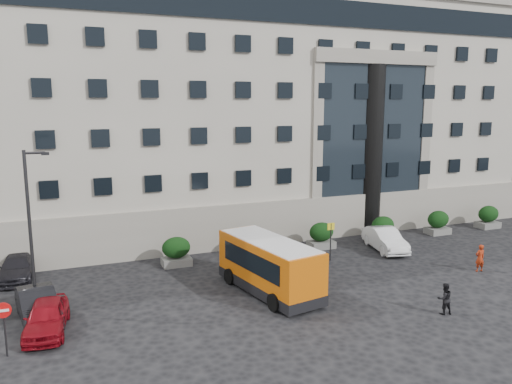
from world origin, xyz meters
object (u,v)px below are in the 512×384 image
Objects in this scene: hedge_c at (321,235)px; hedge_e at (438,222)px; pedestrian_a at (480,258)px; pedestrian_b at (444,299)px; bus_stop_sign at (331,235)px; minibus at (269,264)px; hedge_f at (488,217)px; hedge_a at (176,251)px; hedge_d at (383,228)px; street_lamp at (31,227)px; no_entry_sign at (4,318)px; white_taxi at (385,239)px; parked_car_a at (47,317)px; hedge_b at (253,243)px; red_truck at (40,229)px; pedestrian_c at (315,263)px; parked_car_b at (38,305)px.

hedge_e is (10.40, 0.00, 0.00)m from hedge_c.
pedestrian_b is at bearing 39.77° from pedestrian_a.
minibus is (-5.88, -3.56, -0.13)m from bus_stop_sign.
hedge_c is 1.00× the size of hedge_f.
pedestrian_b is at bearing -84.54° from bus_stop_sign.
hedge_a and hedge_d have the same top height.
street_lamp reaches higher than no_entry_sign.
street_lamp is at bearing -161.13° from white_taxi.
minibus reaches higher than parked_car_a.
hedge_f is at bearing -131.40° from pedestrian_a.
minibus reaches higher than pedestrian_b.
minibus is 4.66× the size of pedestrian_b.
red_truck is (-13.24, 7.02, 0.58)m from hedge_b.
pedestrian_c is at bearing -164.48° from hedge_f.
white_taxi is at bearing 11.41° from minibus.
pedestrian_c is at bearing -148.46° from hedge_d.
bus_stop_sign is at bearing -151.26° from pedestrian_c.
hedge_f is 34.34m from parked_car_b.
parked_car_a is at bearing -9.01° from pedestrian_c.
parked_car_a is at bearing -163.01° from hedge_d.
hedge_c and hedge_f have the same top height.
parked_car_b is at bearing -157.18° from hedge_b.
hedge_f is 1.18× the size of pedestrian_b.
hedge_a is at bearing 109.35° from minibus.
bus_stop_sign reaches higher than hedge_d.
white_taxi is at bearing -0.69° from parked_car_b.
white_taxi is (4.77, 0.68, -0.96)m from bus_stop_sign.
no_entry_sign is 2.51m from parked_car_a.
red_truck is 1.25× the size of parked_car_b.
hedge_b reaches higher than pedestrian_b.
bus_stop_sign is (9.50, -2.80, 0.80)m from hedge_a.
no_entry_sign is at bearing -165.83° from hedge_f.
street_lamp is at bearing 75.28° from no_entry_sign.
hedge_f is 0.33× the size of red_truck.
hedge_c is 1.18× the size of pedestrian_b.
bus_stop_sign is (-11.30, -2.80, 0.80)m from hedge_e.
white_taxi is (22.16, 3.39, 0.02)m from parked_car_b.
pedestrian_c is (1.80, -5.28, -0.05)m from hedge_b.
hedge_c is 0.33× the size of red_truck.
street_lamp is at bearing -148.84° from hedge_a.
no_entry_sign reaches higher than pedestrian_c.
red_truck reaches higher than minibus.
hedge_a is at bearing 163.58° from bus_stop_sign.
white_taxi is at bearing -13.17° from hedge_b.
pedestrian_b is (-6.48, -4.12, -0.06)m from pedestrian_a.
pedestrian_a is (6.47, -8.01, -0.08)m from hedge_c.
hedge_c is at bearing 163.25° from white_taxi.
bus_stop_sign reaches higher than parked_car_a.
hedge_b is at bearing 20.07° from street_lamp.
hedge_c is 12.13m from pedestrian_b.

